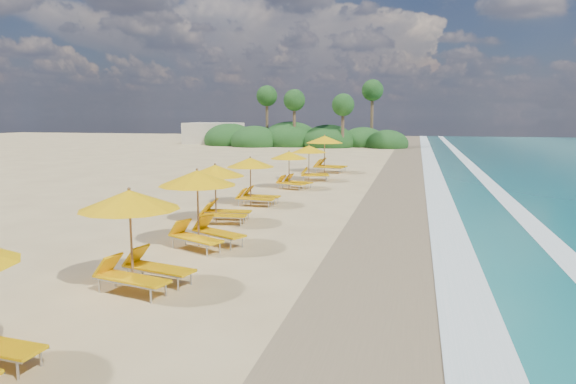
{
  "coord_description": "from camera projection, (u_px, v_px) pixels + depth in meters",
  "views": [
    {
      "loc": [
        4.36,
        -17.8,
        3.93
      ],
      "look_at": [
        0.0,
        0.0,
        1.2
      ],
      "focal_mm": 32.62,
      "sensor_mm": 36.0,
      "label": 1
    }
  ],
  "objects": [
    {
      "name": "station_8",
      "position": [
        327.0,
        151.0,
        35.51
      ],
      "size": [
        2.98,
        2.82,
        2.56
      ],
      "rotation": [
        0.0,
        0.0,
        -0.13
      ],
      "color": "olive",
      "rests_on": "ground"
    },
    {
      "name": "station_3",
      "position": [
        202.0,
        203.0,
        15.5
      ],
      "size": [
        3.11,
        3.1,
        2.36
      ],
      "rotation": [
        0.0,
        0.0,
        -0.46
      ],
      "color": "olive",
      "rests_on": "ground"
    },
    {
      "name": "ground",
      "position": [
        288.0,
        225.0,
        18.71
      ],
      "size": [
        160.0,
        160.0,
        0.0
      ],
      "primitive_type": "plane",
      "color": "tan",
      "rests_on": "ground"
    },
    {
      "name": "beach_building",
      "position": [
        214.0,
        133.0,
        69.79
      ],
      "size": [
        7.0,
        5.0,
        2.8
      ],
      "primitive_type": "cube",
      "color": "beige",
      "rests_on": "ground"
    },
    {
      "name": "station_5",
      "position": [
        254.0,
        178.0,
        22.77
      ],
      "size": [
        2.37,
        2.22,
        2.13
      ],
      "rotation": [
        0.0,
        0.0,
        -0.06
      ],
      "color": "olive",
      "rests_on": "ground"
    },
    {
      "name": "station_4",
      "position": [
        220.0,
        189.0,
        19.05
      ],
      "size": [
        2.5,
        2.35,
        2.18
      ],
      "rotation": [
        0.0,
        0.0,
        0.1
      ],
      "color": "olive",
      "rests_on": "ground"
    },
    {
      "name": "station_2",
      "position": [
        137.0,
        232.0,
        11.81
      ],
      "size": [
        2.84,
        2.73,
        2.31
      ],
      "rotation": [
        0.0,
        0.0,
        -0.23
      ],
      "color": "olive",
      "rests_on": "ground"
    },
    {
      "name": "station_7",
      "position": [
        312.0,
        160.0,
        31.19
      ],
      "size": [
        2.63,
        2.53,
        2.15
      ],
      "rotation": [
        0.0,
        0.0,
        0.23
      ],
      "color": "olive",
      "rests_on": "ground"
    },
    {
      "name": "wet_sand",
      "position": [
        402.0,
        231.0,
        17.77
      ],
      "size": [
        4.0,
        160.0,
        0.01
      ],
      "primitive_type": "cube",
      "color": "#877250",
      "rests_on": "ground"
    },
    {
      "name": "station_6",
      "position": [
        292.0,
        167.0,
        27.79
      ],
      "size": [
        2.59,
        2.53,
        2.03
      ],
      "rotation": [
        0.0,
        0.0,
        -0.33
      ],
      "color": "olive",
      "rests_on": "ground"
    },
    {
      "name": "surf_foam",
      "position": [
        486.0,
        235.0,
        17.13
      ],
      "size": [
        4.0,
        160.0,
        0.01
      ],
      "color": "white",
      "rests_on": "ground"
    },
    {
      "name": "treeline",
      "position": [
        298.0,
        138.0,
        64.62
      ],
      "size": [
        25.8,
        8.8,
        9.74
      ],
      "color": "#163D14",
      "rests_on": "ground"
    }
  ]
}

